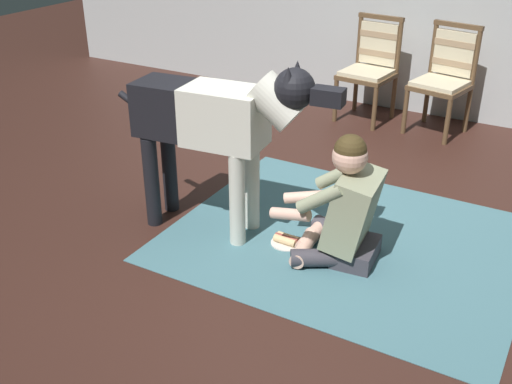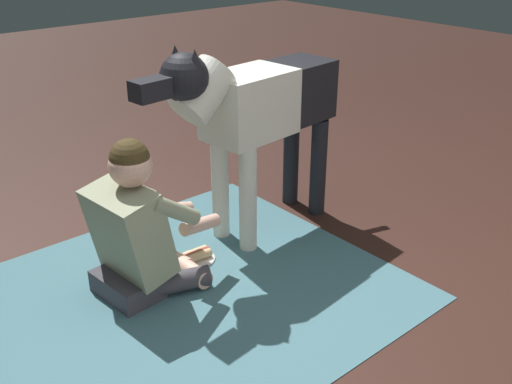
{
  "view_description": "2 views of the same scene",
  "coord_description": "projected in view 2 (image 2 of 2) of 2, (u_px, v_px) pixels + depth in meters",
  "views": [
    {
      "loc": [
        1.45,
        -3.19,
        2.11
      ],
      "look_at": [
        -0.23,
        -0.22,
        0.37
      ],
      "focal_mm": 42.91,
      "sensor_mm": 36.0,
      "label": 1
    },
    {
      "loc": [
        1.56,
        2.26,
        1.78
      ],
      "look_at": [
        -0.34,
        0.04,
        0.4
      ],
      "focal_mm": 41.85,
      "sensor_mm": 36.0,
      "label": 2
    }
  ],
  "objects": [
    {
      "name": "person_sitting_on_floor",
      "position": [
        138.0,
        231.0,
        2.97
      ],
      "size": [
        0.68,
        0.58,
        0.82
      ],
      "color": "#3E3A43",
      "rests_on": "ground"
    },
    {
      "name": "ground_plane",
      "position": [
        205.0,
        274.0,
        3.23
      ],
      "size": [
        15.59,
        15.59,
        0.0
      ],
      "primitive_type": "plane",
      "color": "#381F18"
    },
    {
      "name": "hot_dog_on_plate",
      "position": [
        197.0,
        256.0,
        3.35
      ],
      "size": [
        0.2,
        0.2,
        0.06
      ],
      "color": "silver",
      "rests_on": "ground"
    },
    {
      "name": "area_rug",
      "position": [
        172.0,
        300.0,
        3.0
      ],
      "size": [
        2.23,
        1.84,
        0.01
      ],
      "primitive_type": "cube",
      "color": "#45707A",
      "rests_on": "ground"
    },
    {
      "name": "large_dog",
      "position": [
        257.0,
        109.0,
        3.34
      ],
      "size": [
        1.53,
        0.4,
        1.19
      ],
      "color": "silver",
      "rests_on": "ground"
    }
  ]
}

